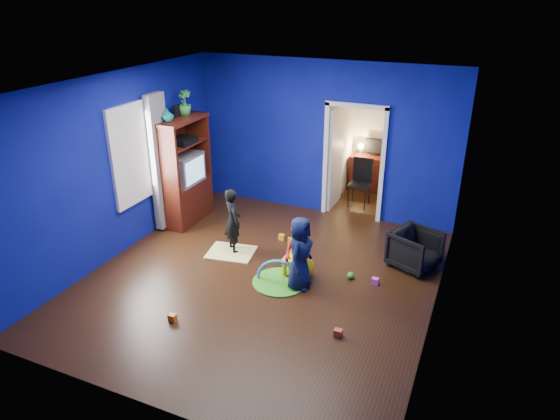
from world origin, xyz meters
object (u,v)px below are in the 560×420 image
at_px(study_desk, 371,173).
at_px(child_navy, 300,253).
at_px(child_black, 233,221).
at_px(kid_chair, 293,260).
at_px(toddler_red, 298,256).
at_px(crt_tv, 184,169).
at_px(vase, 168,115).
at_px(play_mat, 280,282).
at_px(folding_chair, 360,184).
at_px(hopper_ball, 303,267).
at_px(tv_armoire, 183,171).
at_px(armchair, 415,249).

bearing_deg(study_desk, child_navy, -89.89).
distance_m(child_black, kid_chair, 1.27).
distance_m(child_navy, toddler_red, 0.13).
xyz_separation_m(crt_tv, kid_chair, (2.58, -1.05, -0.77)).
height_order(vase, play_mat, vase).
bearing_deg(crt_tv, folding_chair, 35.15).
xyz_separation_m(toddler_red, play_mat, (-0.25, -0.09, -0.46)).
bearing_deg(toddler_red, hopper_ball, 114.97).
xyz_separation_m(vase, tv_armoire, (0.00, 0.30, -1.09)).
xyz_separation_m(child_navy, hopper_ball, (-0.05, 0.25, -0.38)).
height_order(kid_chair, study_desk, study_desk).
height_order(armchair, folding_chair, folding_chair).
height_order(toddler_red, crt_tv, crt_tv).
bearing_deg(child_black, toddler_red, -159.64).
distance_m(armchair, child_black, 2.93).
distance_m(child_navy, crt_tv, 3.12).
bearing_deg(child_black, play_mat, -167.63).
xyz_separation_m(vase, crt_tv, (0.04, 0.30, -1.05)).
bearing_deg(armchair, study_desk, 48.47).
distance_m(toddler_red, vase, 3.33).
distance_m(armchair, play_mat, 2.18).
bearing_deg(hopper_ball, kid_chair, 173.63).
relative_size(tv_armoire, hopper_ball, 5.51).
distance_m(vase, crt_tv, 1.09).
distance_m(child_navy, play_mat, 0.62).
height_order(kid_chair, folding_chair, folding_chair).
distance_m(tv_armoire, hopper_ball, 3.08).
height_order(child_black, kid_chair, child_black).
bearing_deg(toddler_red, vase, -170.42).
bearing_deg(child_black, child_navy, -161.22).
height_order(child_black, child_navy, child_black).
bearing_deg(toddler_red, play_mat, -130.75).
bearing_deg(vase, study_desk, 48.77).
bearing_deg(play_mat, toddler_red, 20.66).
bearing_deg(toddler_red, crt_tv, -176.09).
bearing_deg(folding_chair, vase, -141.32).
xyz_separation_m(crt_tv, folding_chair, (2.78, 1.96, -0.56)).
xyz_separation_m(armchair, study_desk, (-1.45, 2.99, 0.07)).
xyz_separation_m(kid_chair, folding_chair, (0.20, 3.01, 0.21)).
xyz_separation_m(child_black, tv_armoire, (-1.42, 0.74, 0.43)).
distance_m(armchair, kid_chair, 1.92).
bearing_deg(folding_chair, hopper_ball, -90.80).
xyz_separation_m(crt_tv, hopper_ball, (2.74, -1.07, -0.84)).
distance_m(tv_armoire, study_desk, 4.10).
bearing_deg(tv_armoire, play_mat, -28.11).
bearing_deg(play_mat, study_desk, 85.97).
height_order(child_navy, hopper_ball, child_navy).
distance_m(armchair, toddler_red, 1.92).
height_order(crt_tv, hopper_ball, crt_tv).
xyz_separation_m(crt_tv, play_mat, (2.48, -1.35, -1.01)).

